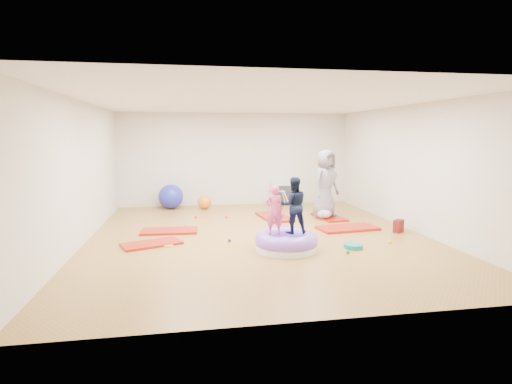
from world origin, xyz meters
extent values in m
cube|color=#9E6C33|center=(0.00, 0.00, 0.00)|extent=(7.00, 8.00, 0.01)
cube|color=white|center=(0.00, 0.00, 2.80)|extent=(7.00, 8.00, 0.01)
cube|color=silver|center=(0.00, 4.00, 1.40)|extent=(7.00, 0.01, 2.80)
cube|color=silver|center=(0.00, -4.00, 1.40)|extent=(7.00, 0.01, 2.80)
cube|color=silver|center=(-3.50, 0.00, 1.40)|extent=(0.01, 8.00, 2.80)
cube|color=silver|center=(3.50, 0.00, 1.40)|extent=(0.01, 8.00, 2.80)
cube|color=#A61400|center=(-2.18, -0.36, 0.02)|extent=(1.24, 0.93, 0.05)
cube|color=#A61400|center=(-1.88, 0.65, 0.03)|extent=(1.25, 0.67, 0.05)
cube|color=#A61400|center=(0.73, 1.77, 0.03)|extent=(0.82, 1.38, 0.05)
cube|color=#A61400|center=(2.11, 0.24, 0.03)|extent=(1.41, 0.83, 0.06)
cube|color=#A61400|center=(2.13, 1.52, 0.02)|extent=(0.68, 1.16, 0.05)
cylinder|color=white|center=(0.33, -1.14, 0.06)|extent=(1.14, 1.14, 0.13)
torus|color=#8256DC|center=(0.33, -1.14, 0.18)|extent=(1.17, 1.17, 0.31)
ellipsoid|color=#8256DC|center=(0.33, -1.14, 0.11)|extent=(0.62, 0.62, 0.28)
imported|color=#E14B7A|center=(0.11, -1.05, 0.80)|extent=(0.34, 0.22, 0.92)
imported|color=black|center=(0.48, -1.04, 0.87)|extent=(0.53, 0.42, 1.06)
imported|color=slate|center=(2.03, 1.58, 0.90)|extent=(1.00, 0.91, 1.71)
ellipsoid|color=#87B4D5|center=(1.93, 1.32, 0.15)|extent=(0.37, 0.24, 0.21)
sphere|color=tan|center=(1.93, 1.15, 0.18)|extent=(0.17, 0.17, 0.17)
sphere|color=#2328A9|center=(-0.66, -0.39, 0.03)|extent=(0.07, 0.07, 0.07)
sphere|color=#137C26|center=(1.36, -1.58, 0.03)|extent=(0.07, 0.07, 0.07)
sphere|color=#2328A9|center=(-1.53, 0.97, 0.03)|extent=(0.07, 0.07, 0.07)
sphere|color=#D4DE0D|center=(2.45, -1.05, 0.03)|extent=(0.07, 0.07, 0.07)
sphere|color=red|center=(-1.28, 2.09, 0.03)|extent=(0.07, 0.07, 0.07)
sphere|color=#137C26|center=(1.59, -1.31, 0.03)|extent=(0.07, 0.07, 0.07)
sphere|color=red|center=(-0.50, 1.93, 0.03)|extent=(0.07, 0.07, 0.07)
sphere|color=red|center=(0.12, 0.15, 0.03)|extent=(0.07, 0.07, 0.07)
sphere|color=#2328A9|center=(-1.96, 3.58, 0.36)|extent=(0.71, 0.71, 0.71)
sphere|color=orange|center=(-1.00, 3.36, 0.20)|extent=(0.40, 0.40, 0.40)
cylinder|color=silver|center=(0.95, 3.10, 0.26)|extent=(0.18, 0.19, 0.49)
cylinder|color=silver|center=(0.95, 3.51, 0.26)|extent=(0.18, 0.19, 0.49)
cylinder|color=silver|center=(1.40, 3.10, 0.26)|extent=(0.18, 0.19, 0.49)
cylinder|color=silver|center=(1.40, 3.51, 0.26)|extent=(0.18, 0.19, 0.49)
cylinder|color=silver|center=(1.17, 3.31, 0.47)|extent=(0.47, 0.03, 0.03)
sphere|color=red|center=(0.94, 3.31, 0.47)|extent=(0.06, 0.06, 0.06)
sphere|color=#2328A9|center=(1.41, 3.31, 0.47)|extent=(0.06, 0.06, 0.06)
cube|color=silver|center=(1.41, 3.80, 0.32)|extent=(0.64, 0.31, 0.64)
cube|color=#31302F|center=(1.41, 3.65, 0.32)|extent=(0.55, 0.02, 0.55)
cube|color=silver|center=(1.41, 3.75, 0.32)|extent=(0.02, 0.22, 0.56)
cube|color=silver|center=(1.41, 3.75, 0.32)|extent=(0.56, 0.22, 0.02)
cylinder|color=#10827E|center=(1.61, -1.23, 0.04)|extent=(0.36, 0.36, 0.08)
cube|color=maroon|center=(3.10, -0.21, 0.14)|extent=(0.29, 0.27, 0.28)
cylinder|color=#D4DE0D|center=(-1.86, -0.51, 0.02)|extent=(0.20, 0.20, 0.03)
camera|label=1|loc=(-1.44, -8.15, 2.10)|focal=28.00mm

